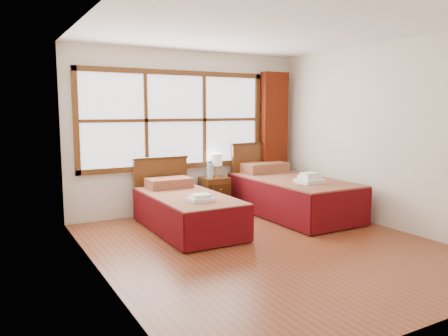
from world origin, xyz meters
TOP-DOWN VIEW (x-y plane):
  - floor at (0.00, 0.00)m, footprint 4.50×4.50m
  - ceiling at (0.00, 0.00)m, footprint 4.50×4.50m
  - wall_back at (0.00, 2.25)m, footprint 4.00×0.00m
  - wall_left at (-2.00, 0.00)m, footprint 0.00×4.50m
  - wall_right at (2.00, 0.00)m, footprint 0.00×4.50m
  - window at (-0.25, 2.21)m, footprint 3.16×0.06m
  - curtain at (1.60, 2.11)m, footprint 0.50×0.16m
  - bed_left at (-0.55, 1.20)m, footprint 0.97×1.99m
  - bed_right at (1.27, 1.20)m, footprint 1.13×2.19m
  - nightstand at (0.33, 1.99)m, footprint 0.42×0.42m
  - towels_left at (-0.57, 0.69)m, footprint 0.33×0.29m
  - towels_right at (1.23, 0.69)m, footprint 0.37×0.32m
  - lamp at (0.39, 2.05)m, footprint 0.20×0.20m
  - bottle_near at (0.23, 1.99)m, footprint 0.07×0.07m
  - bottle_far at (0.26, 1.99)m, footprint 0.07×0.07m

SIDE VIEW (x-z plane):
  - floor at x=0.00m, z-range 0.00..0.00m
  - nightstand at x=0.33m, z-range 0.00..0.56m
  - bed_left at x=-0.55m, z-range -0.18..0.75m
  - bed_right at x=1.27m, z-range -0.21..0.88m
  - towels_left at x=-0.57m, z-range 0.49..0.58m
  - towels_right at x=1.23m, z-range 0.57..0.72m
  - bottle_near at x=0.23m, z-range 0.55..0.82m
  - bottle_far at x=0.26m, z-range 0.55..0.83m
  - lamp at x=0.39m, z-range 0.64..1.03m
  - curtain at x=1.60m, z-range 0.02..2.32m
  - wall_back at x=0.00m, z-range -0.70..3.30m
  - wall_left at x=-2.00m, z-range -0.95..3.55m
  - wall_right at x=2.00m, z-range -0.95..3.55m
  - window at x=-0.25m, z-range 0.72..2.28m
  - ceiling at x=0.00m, z-range 2.60..2.60m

